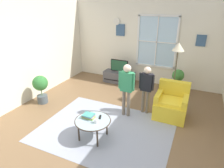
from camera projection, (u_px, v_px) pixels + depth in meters
ground_plane at (104, 128)px, 4.60m from camera, size 5.82×6.87×0.02m
back_wall at (146, 42)px, 6.70m from camera, size 5.22×0.17×2.88m
side_wall_left at (11, 55)px, 5.05m from camera, size 0.12×6.27×2.88m
area_rug at (105, 129)px, 4.51m from camera, size 2.94×2.27×0.01m
tv_stand at (119, 77)px, 7.04m from camera, size 1.09×0.43×0.40m
television at (119, 66)px, 6.87m from camera, size 0.63×0.08×0.44m
armchair at (171, 104)px, 4.93m from camera, size 0.76×0.74×0.87m
coffee_table at (93, 121)px, 4.09m from camera, size 0.76×0.76×0.44m
book_stack at (89, 116)px, 4.15m from camera, size 0.27×0.20×0.08m
cup at (96, 121)px, 3.97m from camera, size 0.07×0.07×0.09m
remote_near_books at (100, 117)px, 4.17m from camera, size 0.09×0.15×0.02m
person_green_shirt at (127, 85)px, 4.75m from camera, size 0.41×0.19×1.36m
person_black_shirt at (146, 85)px, 4.90m from camera, size 0.38×0.17×1.26m
potted_plant_by_window at (178, 79)px, 6.20m from camera, size 0.37×0.37×0.76m
potted_plant_corner at (41, 86)px, 5.51m from camera, size 0.42×0.42×0.82m
floor_lamp at (178, 53)px, 5.19m from camera, size 0.32×0.32×1.73m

